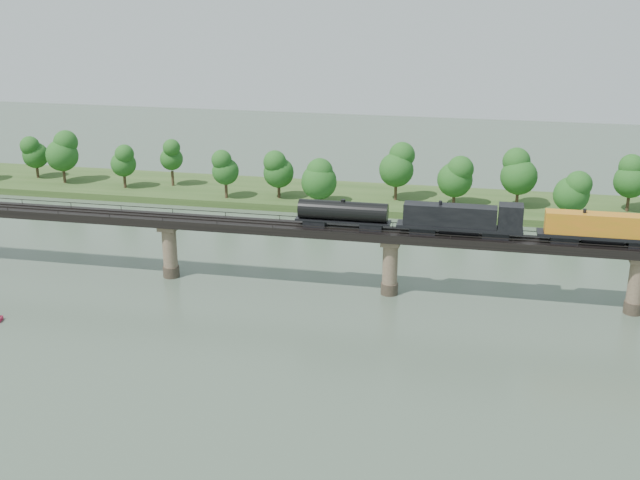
# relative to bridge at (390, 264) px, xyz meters

# --- Properties ---
(ground) EXTENTS (400.00, 400.00, 0.00)m
(ground) POSITION_rel_bridge_xyz_m (0.00, -30.00, -5.46)
(ground) COLOR #3B4B3D
(ground) RESTS_ON ground
(far_bank) EXTENTS (300.00, 24.00, 1.60)m
(far_bank) POSITION_rel_bridge_xyz_m (0.00, 55.00, -4.66)
(far_bank) COLOR #2F4B1E
(far_bank) RESTS_ON ground
(bridge) EXTENTS (236.00, 30.00, 11.50)m
(bridge) POSITION_rel_bridge_xyz_m (0.00, 0.00, 0.00)
(bridge) COLOR #473A2D
(bridge) RESTS_ON ground
(bridge_superstructure) EXTENTS (220.00, 4.90, 0.75)m
(bridge_superstructure) POSITION_rel_bridge_xyz_m (0.00, 0.00, 6.33)
(bridge_superstructure) COLOR black
(bridge_superstructure) RESTS_ON bridge
(far_treeline) EXTENTS (289.06, 17.54, 13.60)m
(far_treeline) POSITION_rel_bridge_xyz_m (-8.21, 50.52, 3.37)
(far_treeline) COLOR #382619
(far_treeline) RESTS_ON far_bank
(freight_train) EXTENTS (83.55, 3.26, 5.75)m
(freight_train) POSITION_rel_bridge_xyz_m (26.64, -0.00, 8.79)
(freight_train) COLOR black
(freight_train) RESTS_ON bridge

